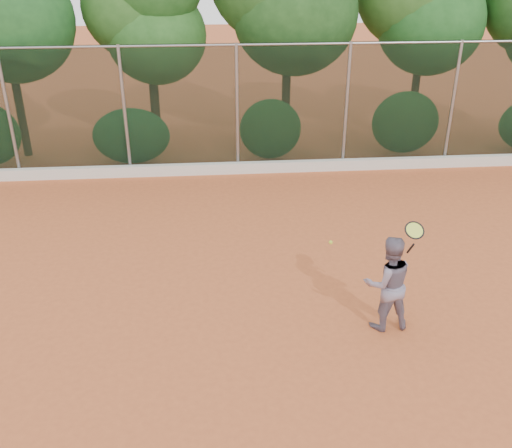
{
  "coord_description": "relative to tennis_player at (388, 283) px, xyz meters",
  "views": [
    {
      "loc": [
        -0.78,
        -8.17,
        5.78
      ],
      "look_at": [
        0.0,
        1.0,
        1.25
      ],
      "focal_mm": 40.0,
      "sensor_mm": 36.0,
      "label": 1
    }
  ],
  "objects": [
    {
      "name": "tennis_player",
      "position": [
        0.0,
        0.0,
        0.0
      ],
      "size": [
        0.85,
        0.68,
        1.66
      ],
      "primitive_type": "imported",
      "rotation": [
        0.0,
        0.0,
        3.21
      ],
      "color": "slate",
      "rests_on": "ground"
    },
    {
      "name": "ground",
      "position": [
        -2.02,
        0.51,
        -0.83
      ],
      "size": [
        80.0,
        80.0,
        0.0
      ],
      "primitive_type": "plane",
      "color": "#C45C2E",
      "rests_on": "ground"
    },
    {
      "name": "tennis_racket",
      "position": [
        0.28,
        -0.11,
        0.97
      ],
      "size": [
        0.32,
        0.31,
        0.59
      ],
      "color": "black",
      "rests_on": "ground"
    },
    {
      "name": "concrete_curb",
      "position": [
        -2.02,
        7.33,
        -0.68
      ],
      "size": [
        24.0,
        0.2,
        0.3
      ],
      "primitive_type": "cube",
      "color": "silver",
      "rests_on": "ground"
    },
    {
      "name": "tennis_ball_in_flight",
      "position": [
        -0.92,
        0.26,
        0.66
      ],
      "size": [
        0.06,
        0.06,
        0.06
      ],
      "color": "#BDD730",
      "rests_on": "ground"
    },
    {
      "name": "chainlink_fence",
      "position": [
        -2.02,
        7.51,
        1.03
      ],
      "size": [
        24.09,
        0.09,
        3.5
      ],
      "color": "black",
      "rests_on": "ground"
    }
  ]
}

